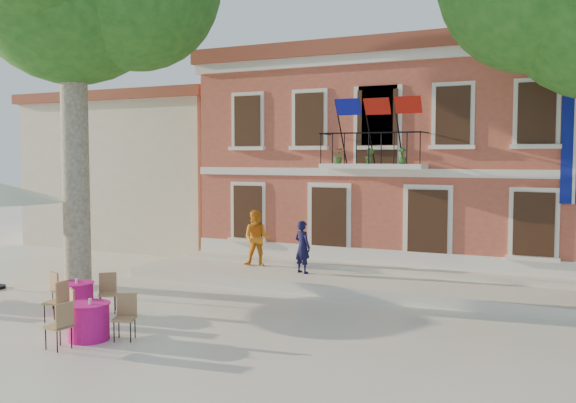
# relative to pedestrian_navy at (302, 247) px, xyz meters

# --- Properties ---
(ground) EXTENTS (90.00, 90.00, 0.00)m
(ground) POSITION_rel_pedestrian_navy_xyz_m (-0.27, -4.19, -1.09)
(ground) COLOR beige
(ground) RESTS_ON ground
(main_building) EXTENTS (13.50, 9.59, 7.50)m
(main_building) POSITION_rel_pedestrian_navy_xyz_m (1.73, 5.79, 2.69)
(main_building) COLOR #BE5A44
(main_building) RESTS_ON ground
(neighbor_west) EXTENTS (9.40, 9.40, 6.40)m
(neighbor_west) POSITION_rel_pedestrian_navy_xyz_m (-9.77, 6.81, 2.13)
(neighbor_west) COLOR beige
(neighbor_west) RESTS_ON ground
(terrace) EXTENTS (14.00, 3.40, 0.30)m
(terrace) POSITION_rel_pedestrian_navy_xyz_m (1.73, 0.21, -0.94)
(terrace) COLOR silver
(terrace) RESTS_ON ground
(pedestrian_navy) EXTENTS (0.67, 0.56, 1.58)m
(pedestrian_navy) POSITION_rel_pedestrian_navy_xyz_m (0.00, 0.00, 0.00)
(pedestrian_navy) COLOR black
(pedestrian_navy) RESTS_ON terrace
(pedestrian_orange) EXTENTS (1.01, 0.87, 1.79)m
(pedestrian_orange) POSITION_rel_pedestrian_navy_xyz_m (-1.82, 0.49, 0.11)
(pedestrian_orange) COLOR orange
(pedestrian_orange) RESTS_ON terrace
(cafe_table_0) EXTENTS (1.85, 1.75, 0.95)m
(cafe_table_0) POSITION_rel_pedestrian_navy_xyz_m (-3.32, -5.88, -0.66)
(cafe_table_0) COLOR #DE1486
(cafe_table_0) RESTS_ON ground
(cafe_table_1) EXTENTS (1.86, 1.71, 0.95)m
(cafe_table_1) POSITION_rel_pedestrian_navy_xyz_m (-1.48, -7.40, -0.66)
(cafe_table_1) COLOR #DE1486
(cafe_table_1) RESTS_ON ground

